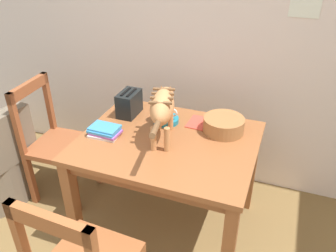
{
  "coord_description": "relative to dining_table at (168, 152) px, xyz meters",
  "views": [
    {
      "loc": [
        0.61,
        -0.4,
        1.91
      ],
      "look_at": [
        -0.04,
        1.33,
        0.84
      ],
      "focal_mm": 36.95,
      "sensor_mm": 36.0,
      "label": 1
    }
  ],
  "objects": [
    {
      "name": "coffee_mug",
      "position": [
        -0.09,
        0.21,
        0.17
      ],
      "size": [
        0.12,
        0.08,
        0.09
      ],
      "color": "white",
      "rests_on": "saucer_bowl"
    },
    {
      "name": "wall_rear",
      "position": [
        0.04,
        0.78,
        0.61
      ],
      "size": [
        4.5,
        0.11,
        2.5
      ],
      "color": "silver",
      "rests_on": "ground_plane"
    },
    {
      "name": "wooden_chair_near",
      "position": [
        -0.93,
        0.05,
        -0.18
      ],
      "size": [
        0.44,
        0.44,
        0.95
      ],
      "rotation": [
        0.0,
        0.0,
        -1.52
      ],
      "color": "#98512E",
      "rests_on": "ground_plane"
    },
    {
      "name": "wicker_basket",
      "position": [
        0.3,
        0.22,
        0.15
      ],
      "size": [
        0.27,
        0.27,
        0.1
      ],
      "color": "#9F683B",
      "rests_on": "dining_table"
    },
    {
      "name": "toaster",
      "position": [
        -0.38,
        0.22,
        0.18
      ],
      "size": [
        0.12,
        0.2,
        0.18
      ],
      "color": "black",
      "rests_on": "dining_table"
    },
    {
      "name": "magazine",
      "position": [
        0.18,
        0.27,
        0.1
      ],
      "size": [
        0.26,
        0.19,
        0.01
      ],
      "primitive_type": "cube",
      "rotation": [
        0.0,
        0.0,
        -0.04
      ],
      "color": "#E04939",
      "rests_on": "dining_table"
    },
    {
      "name": "cat",
      "position": [
        -0.04,
        0.01,
        0.31
      ],
      "size": [
        0.24,
        0.67,
        0.32
      ],
      "rotation": [
        0.0,
        0.0,
        0.26
      ],
      "color": "tan",
      "rests_on": "dining_table"
    },
    {
      "name": "saucer_bowl",
      "position": [
        -0.09,
        0.21,
        0.11
      ],
      "size": [
        0.17,
        0.17,
        0.03
      ],
      "primitive_type": "cylinder",
      "color": "teal",
      "rests_on": "dining_table"
    },
    {
      "name": "dining_table",
      "position": [
        0.0,
        0.0,
        0.0
      ],
      "size": [
        1.11,
        0.89,
        0.74
      ],
      "color": "#955730",
      "rests_on": "ground_plane"
    },
    {
      "name": "book_stack",
      "position": [
        -0.4,
        -0.09,
        0.12
      ],
      "size": [
        0.2,
        0.15,
        0.06
      ],
      "color": "silver",
      "rests_on": "dining_table"
    }
  ]
}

